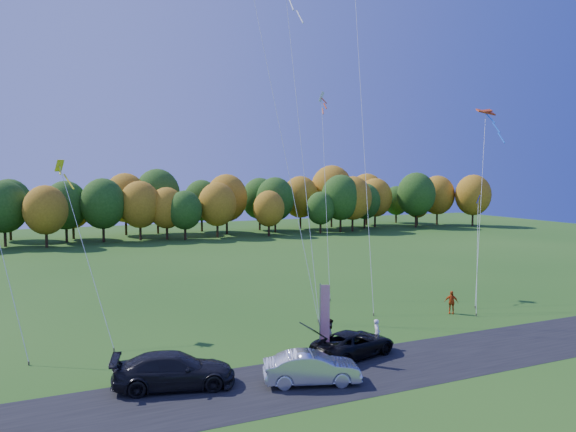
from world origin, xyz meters
name	(u,v)px	position (x,y,z in m)	size (l,w,h in m)	color
ground	(332,347)	(0.00, 0.00, 0.00)	(160.00, 160.00, 0.00)	#204E14
asphalt_strip	(371,369)	(0.00, -4.00, 0.01)	(90.00, 6.00, 0.01)	black
tree_line	(148,240)	(0.00, 55.00, 0.00)	(116.00, 12.00, 10.00)	#1E4711
black_suv	(354,343)	(0.30, -1.84, 0.68)	(2.26, 4.90, 1.36)	black
silver_sedan	(312,368)	(-3.56, -4.44, 0.74)	(1.57, 4.50, 1.48)	silver
dark_truck_a	(174,370)	(-9.51, -2.22, 0.80)	(2.26, 5.55, 1.61)	black
person_tailgate_a	(377,333)	(2.23, -1.13, 0.81)	(0.59, 0.39, 1.61)	white
person_tailgate_b	(330,336)	(-0.65, -0.89, 0.95)	(0.92, 0.72, 1.90)	gray
person_east	(451,302)	(11.23, 3.12, 0.80)	(0.93, 0.39, 1.60)	#CF4713
feather_flag	(324,313)	(-1.46, -1.68, 2.50)	(0.51, 0.24, 4.08)	#999999
kite_delta_blue	(271,83)	(0.21, 9.33, 16.07)	(4.50, 9.72, 32.68)	#4C3F33
kite_parafoil_orange	(362,111)	(8.78, 11.14, 14.67)	(7.80, 13.35, 29.84)	#4C3F33
kite_delta_red	(300,129)	(2.12, 8.62, 12.88)	(2.91, 9.44, 25.44)	#4C3F33
kite_parafoil_rainbow	(481,200)	(17.27, 6.87, 7.65)	(8.59, 7.23, 15.66)	#4C3F33
kite_diamond_yellow	(84,250)	(-12.44, 7.80, 5.26)	(2.86, 7.62, 11.02)	#4C3F33
kite_diamond_green	(0,247)	(-16.80, 6.39, 5.88)	(2.98, 5.71, 12.15)	#4C3F33
kite_diamond_white	(326,191)	(6.55, 12.97, 8.31)	(3.07, 6.67, 17.15)	#4C3F33
kite_diamond_blue_low	(477,254)	(13.73, 3.40, 4.00)	(3.49, 3.75, 8.45)	#4C3F33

